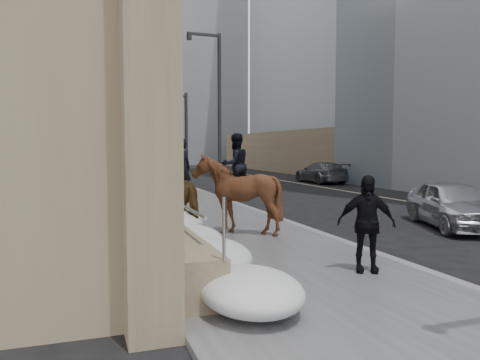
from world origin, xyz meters
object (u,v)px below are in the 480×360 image
at_px(pedestrian, 366,223).
at_px(car_grey, 321,173).
at_px(mounted_horse_left, 186,195).
at_px(mounted_horse_right, 236,191).
at_px(car_silver, 453,204).

height_order(pedestrian, car_grey, pedestrian).
bearing_deg(car_grey, pedestrian, 64.05).
bearing_deg(car_grey, mounted_horse_left, 51.55).
bearing_deg(mounted_horse_right, car_grey, -139.97).
relative_size(mounted_horse_right, car_grey, 0.55).
relative_size(pedestrian, car_silver, 0.43).
relative_size(mounted_horse_right, pedestrian, 1.48).
xyz_separation_m(pedestrian, car_silver, (5.73, 3.84, -0.31)).
height_order(mounted_horse_right, car_grey, mounted_horse_right).
distance_m(car_silver, car_grey, 17.94).
distance_m(mounted_horse_right, car_silver, 6.87).
xyz_separation_m(mounted_horse_right, car_grey, (11.74, 16.56, -0.58)).
height_order(mounted_horse_right, pedestrian, mounted_horse_right).
bearing_deg(car_silver, car_grey, 94.50).
xyz_separation_m(mounted_horse_left, pedestrian, (2.32, -5.23, -0.10)).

